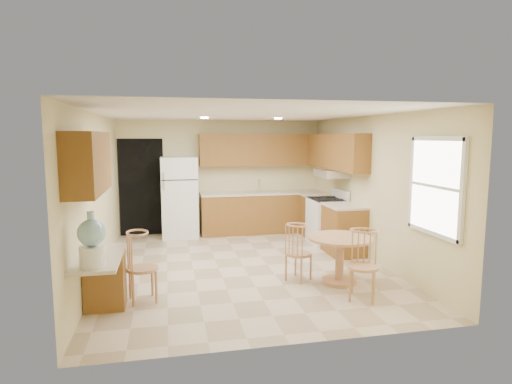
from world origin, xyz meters
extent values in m
plane|color=#CAB292|center=(0.00, 0.00, 0.00)|extent=(5.50, 5.50, 0.00)
cube|color=white|center=(0.00, 0.00, 2.50)|extent=(4.50, 5.50, 0.02)
cube|color=beige|center=(0.00, 2.75, 1.25)|extent=(4.50, 0.02, 2.50)
cube|color=beige|center=(0.00, -2.75, 1.25)|extent=(4.50, 0.02, 2.50)
cube|color=beige|center=(-2.25, 0.00, 1.25)|extent=(0.02, 5.50, 2.50)
cube|color=beige|center=(2.25, 0.00, 1.25)|extent=(0.02, 5.50, 2.50)
cube|color=black|center=(-1.75, 2.73, 1.05)|extent=(0.90, 0.02, 2.10)
cube|color=brown|center=(0.88, 2.45, 0.43)|extent=(2.75, 0.60, 0.87)
cube|color=beige|center=(0.88, 2.45, 0.89)|extent=(2.75, 0.63, 0.04)
cube|color=brown|center=(1.95, 1.85, 0.43)|extent=(0.60, 0.59, 0.87)
cube|color=beige|center=(1.95, 1.85, 0.89)|extent=(0.63, 0.59, 0.04)
cube|color=brown|center=(1.95, 0.40, 0.43)|extent=(0.60, 0.80, 0.87)
cube|color=beige|center=(1.95, 0.40, 0.89)|extent=(0.63, 0.80, 0.04)
cube|color=brown|center=(0.88, 2.58, 1.85)|extent=(2.75, 0.33, 0.70)
cube|color=brown|center=(2.08, 1.21, 1.85)|extent=(0.33, 2.42, 0.70)
cube|color=brown|center=(-2.08, -1.60, 1.85)|extent=(0.33, 1.40, 0.70)
cube|color=silver|center=(0.85, 2.45, 0.91)|extent=(0.78, 0.44, 0.01)
cube|color=silver|center=(2.00, 1.18, 1.42)|extent=(0.50, 0.76, 0.14)
cube|color=brown|center=(-2.00, -1.32, 0.36)|extent=(0.48, 0.42, 0.72)
cube|color=beige|center=(-2.00, -1.70, 0.75)|extent=(0.50, 1.20, 0.04)
cube|color=white|center=(2.23, -1.85, 1.50)|extent=(0.05, 1.00, 1.20)
cube|color=white|center=(2.22, -1.85, 2.12)|extent=(0.05, 1.10, 0.06)
cube|color=white|center=(2.22, -1.85, 0.88)|extent=(0.05, 1.10, 0.06)
cube|color=white|center=(2.22, -2.38, 1.50)|extent=(0.05, 0.06, 1.28)
cube|color=white|center=(2.22, -1.32, 1.50)|extent=(0.05, 0.06, 1.28)
cylinder|color=white|center=(-0.50, 1.20, 2.48)|extent=(0.14, 0.14, 0.02)
cylinder|color=white|center=(0.90, 1.20, 2.48)|extent=(0.14, 0.14, 0.02)
cube|color=white|center=(-0.95, 2.40, 0.86)|extent=(0.76, 0.71, 1.72)
cube|color=black|center=(-0.95, 2.04, 1.26)|extent=(0.74, 0.01, 0.02)
cube|color=silver|center=(-1.27, 2.03, 1.16)|extent=(0.03, 0.03, 0.18)
cube|color=silver|center=(-1.27, 2.03, 1.36)|extent=(0.03, 0.03, 0.14)
cube|color=white|center=(1.92, 1.18, 0.45)|extent=(0.65, 0.76, 0.90)
cube|color=black|center=(1.92, 1.18, 0.91)|extent=(0.64, 0.75, 0.02)
cube|color=white|center=(2.20, 1.18, 1.00)|extent=(0.06, 0.76, 0.18)
cylinder|color=tan|center=(1.24, -1.09, 0.03)|extent=(0.51, 0.51, 0.05)
cylinder|color=tan|center=(1.24, -1.09, 0.34)|extent=(0.13, 0.13, 0.62)
cylinder|color=tan|center=(1.24, -1.09, 0.68)|extent=(0.94, 0.94, 0.04)
cylinder|color=tan|center=(0.69, -0.84, 0.40)|extent=(0.38, 0.38, 0.04)
cylinder|color=tan|center=(0.56, -0.70, 0.20)|extent=(0.03, 0.03, 0.40)
cylinder|color=tan|center=(0.83, -0.70, 0.20)|extent=(0.03, 0.03, 0.40)
cylinder|color=tan|center=(0.56, -0.97, 0.20)|extent=(0.03, 0.03, 0.40)
cylinder|color=tan|center=(0.83, -0.97, 0.20)|extent=(0.03, 0.03, 0.40)
cylinder|color=tan|center=(1.29, -1.74, 0.44)|extent=(0.41, 0.41, 0.04)
cylinder|color=tan|center=(1.15, -1.59, 0.22)|extent=(0.03, 0.03, 0.44)
cylinder|color=tan|center=(1.44, -1.59, 0.22)|extent=(0.03, 0.03, 0.44)
cylinder|color=tan|center=(1.15, -1.88, 0.22)|extent=(0.03, 0.03, 0.44)
cylinder|color=tan|center=(1.44, -1.88, 0.22)|extent=(0.03, 0.03, 0.44)
cylinder|color=tan|center=(-1.55, -1.20, 0.44)|extent=(0.41, 0.41, 0.04)
cylinder|color=tan|center=(-1.70, -1.05, 0.22)|extent=(0.03, 0.03, 0.44)
cylinder|color=tan|center=(-1.40, -1.05, 0.22)|extent=(0.03, 0.03, 0.44)
cylinder|color=tan|center=(-1.70, -1.35, 0.22)|extent=(0.03, 0.03, 0.44)
cylinder|color=tan|center=(-1.40, -1.35, 0.22)|extent=(0.03, 0.03, 0.44)
cylinder|color=white|center=(-2.00, -2.12, 0.88)|extent=(0.27, 0.27, 0.23)
sphere|color=#8BC1D7|center=(-2.00, -2.12, 1.14)|extent=(0.29, 0.29, 0.29)
cylinder|color=#8BC1D7|center=(-2.00, -2.12, 1.33)|extent=(0.07, 0.07, 0.08)
camera|label=1|loc=(-1.21, -6.78, 2.15)|focal=30.00mm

